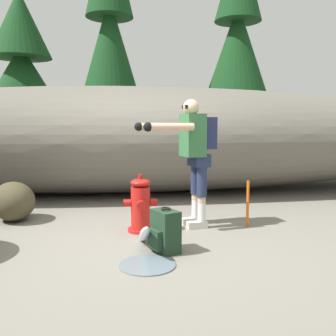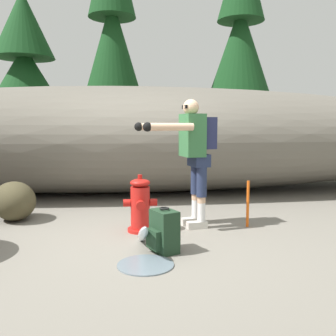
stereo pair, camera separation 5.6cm
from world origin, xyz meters
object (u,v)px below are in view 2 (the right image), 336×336
at_px(fire_hydrant, 140,206).
at_px(spare_backpack, 164,232).
at_px(utility_worker, 193,147).
at_px(survey_stake, 248,204).
at_px(boulder_small, 14,201).

relative_size(fire_hydrant, spare_backpack, 1.50).
distance_m(utility_worker, survey_stake, 1.02).
bearing_deg(boulder_small, utility_worker, -14.36).
relative_size(fire_hydrant, boulder_small, 1.00).
bearing_deg(fire_hydrant, survey_stake, 1.95).
xyz_separation_m(utility_worker, survey_stake, (0.71, -0.09, -0.73)).
xyz_separation_m(utility_worker, boulder_small, (-2.38, 0.61, -0.76)).
xyz_separation_m(boulder_small, survey_stake, (3.09, -0.70, 0.03)).
bearing_deg(fire_hydrant, spare_backpack, -74.92).
xyz_separation_m(fire_hydrant, boulder_small, (-1.71, 0.75, -0.05)).
bearing_deg(survey_stake, boulder_small, 167.23).
height_order(boulder_small, survey_stake, survey_stake).
bearing_deg(boulder_small, fire_hydrant, -23.67).
distance_m(fire_hydrant, utility_worker, 0.99).
height_order(fire_hydrant, boulder_small, fire_hydrant).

